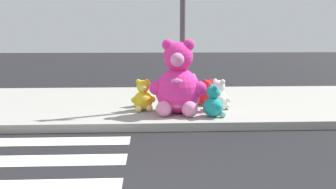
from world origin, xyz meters
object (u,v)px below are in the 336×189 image
sign_pole (183,24)px  plush_pink_large (178,84)px  plush_lime (144,96)px  plush_red (207,95)px  plush_tan (191,90)px  plush_white (219,98)px  plush_yellow (143,98)px  plush_teal (214,104)px

sign_pole → plush_pink_large: size_ratio=2.27×
plush_lime → plush_red: bearing=2.3°
plush_tan → plush_white: bearing=-66.0°
sign_pole → plush_tan: 1.63m
sign_pole → plush_yellow: size_ratio=5.12×
plush_tan → plush_teal: (0.24, -1.62, -0.01)m
plush_lime → plush_white: (1.49, -0.50, 0.04)m
plush_pink_large → plush_lime: (-0.64, 0.77, -0.35)m
plush_red → plush_tan: bearing=121.7°
plush_yellow → plush_red: bearing=21.1°
plush_pink_large → plush_white: 0.94m
plush_tan → plush_yellow: (-1.06, -0.98, 0.00)m
plush_pink_large → plush_tan: 1.39m
plush_pink_large → plush_tan: size_ratio=2.28×
plush_red → plush_teal: size_ratio=0.94×
plush_pink_large → plush_teal: (0.64, -0.33, -0.33)m
plush_tan → plush_white: 1.11m
plush_pink_large → plush_lime: 1.07m
plush_teal → plush_yellow: (-1.30, 0.64, 0.01)m
plush_lime → plush_tan: (1.04, 0.52, 0.03)m
plush_lime → plush_white: plush_white is taller
plush_yellow → plush_teal: bearing=-26.3°
plush_white → plush_teal: 0.64m
plush_teal → plush_yellow: size_ratio=0.95×
plush_white → plush_lime: bearing=161.5°
plush_white → plush_red: 0.58m
plush_tan → sign_pole: bearing=-110.2°
plush_tan → plush_pink_large: bearing=-106.9°
plush_pink_large → plush_white: plush_pink_large is taller
plush_pink_large → plush_red: (0.68, 0.83, -0.34)m
sign_pole → plush_yellow: sign_pole is taller
sign_pole → plush_yellow: (-0.80, -0.28, -1.45)m
sign_pole → plush_red: bearing=23.6°
sign_pole → plush_red: 1.59m
plush_pink_large → plush_yellow: (-0.66, 0.31, -0.31)m
plush_lime → plush_teal: size_ratio=0.90×
plush_white → plush_yellow: (-1.51, 0.03, -0.00)m
plush_pink_large → plush_teal: size_ratio=2.37×
plush_pink_large → sign_pole: bearing=77.2°
plush_lime → plush_yellow: bearing=-92.6°
plush_lime → plush_white: size_ratio=0.86×
plush_pink_large → plush_yellow: bearing=154.9°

